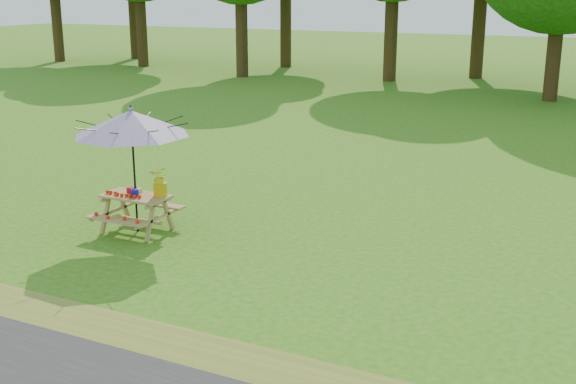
% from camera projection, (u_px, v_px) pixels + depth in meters
% --- Properties ---
extents(ground, '(120.00, 120.00, 0.00)m').
position_uv_depth(ground, '(132.00, 244.00, 12.14)').
color(ground, '#2A6813').
rests_on(ground, ground).
extents(drygrass_strip, '(120.00, 1.20, 0.01)m').
position_uv_depth(drygrass_strip, '(2.00, 308.00, 9.73)').
color(drygrass_strip, '#97963C').
rests_on(drygrass_strip, ground).
extents(picnic_table, '(1.20, 1.32, 0.67)m').
position_uv_depth(picnic_table, '(137.00, 214.00, 12.71)').
color(picnic_table, '#A5774A').
rests_on(picnic_table, ground).
extents(patio_umbrella, '(2.55, 2.55, 2.25)m').
position_uv_depth(patio_umbrella, '(131.00, 123.00, 12.27)').
color(patio_umbrella, black).
rests_on(patio_umbrella, ground).
extents(produce_bins, '(0.34, 0.37, 0.13)m').
position_uv_depth(produce_bins, '(134.00, 191.00, 12.65)').
color(produce_bins, '#B10E21').
rests_on(produce_bins, picnic_table).
extents(tomatoes_row, '(0.77, 0.13, 0.07)m').
position_uv_depth(tomatoes_row, '(122.00, 195.00, 12.52)').
color(tomatoes_row, red).
rests_on(tomatoes_row, picnic_table).
extents(flower_bucket, '(0.40, 0.37, 0.53)m').
position_uv_depth(flower_bucket, '(160.00, 180.00, 12.49)').
color(flower_bucket, '#D8A50B').
rests_on(flower_bucket, picnic_table).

